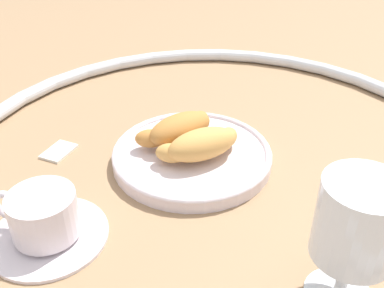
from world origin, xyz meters
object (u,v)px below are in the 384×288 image
at_px(pastry_plate, 192,155).
at_px(coffee_cup_far, 44,220).
at_px(croissant_small, 179,129).
at_px(croissant_large, 203,145).
at_px(juice_glass_left, 357,226).
at_px(sugar_packet, 59,150).

relative_size(pastry_plate, coffee_cup_far, 1.67).
height_order(pastry_plate, croissant_small, croissant_small).
bearing_deg(coffee_cup_far, croissant_small, -2.36).
relative_size(croissant_large, coffee_cup_far, 0.91).
bearing_deg(juice_glass_left, croissant_large, 69.01).
distance_m(pastry_plate, croissant_large, 0.04).
height_order(juice_glass_left, sugar_packet, juice_glass_left).
xyz_separation_m(croissant_large, coffee_cup_far, (-0.22, 0.06, -0.01)).
height_order(coffee_cup_far, juice_glass_left, juice_glass_left).
xyz_separation_m(croissant_large, croissant_small, (0.01, 0.05, 0.00)).
bearing_deg(juice_glass_left, pastry_plate, 69.62).
bearing_deg(pastry_plate, croissant_small, 74.47).
height_order(coffee_cup_far, sugar_packet, coffee_cup_far).
height_order(croissant_large, croissant_small, same).
xyz_separation_m(pastry_plate, croissant_large, (-0.01, -0.02, 0.03)).
distance_m(pastry_plate, croissant_small, 0.04).
distance_m(pastry_plate, sugar_packet, 0.20).
bearing_deg(coffee_cup_far, juice_glass_left, -67.04).
height_order(pastry_plate, coffee_cup_far, coffee_cup_far).
bearing_deg(sugar_packet, croissant_small, -65.81).
xyz_separation_m(pastry_plate, juice_glass_left, (-0.10, -0.26, 0.08)).
distance_m(croissant_small, sugar_packet, 0.18).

